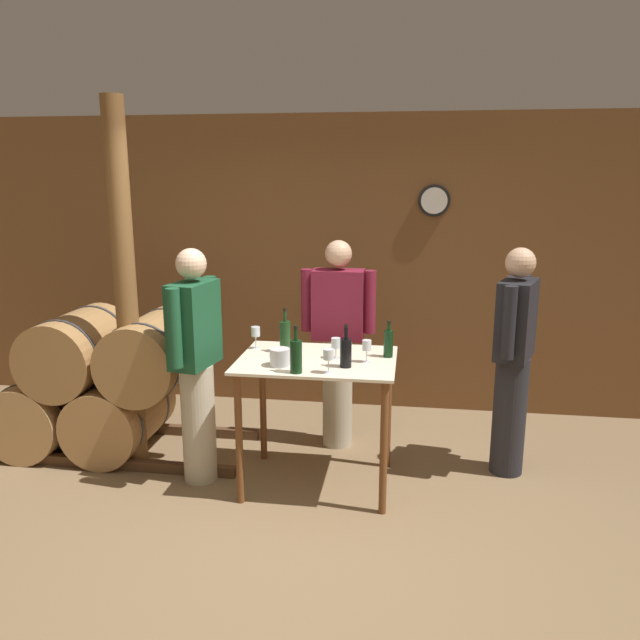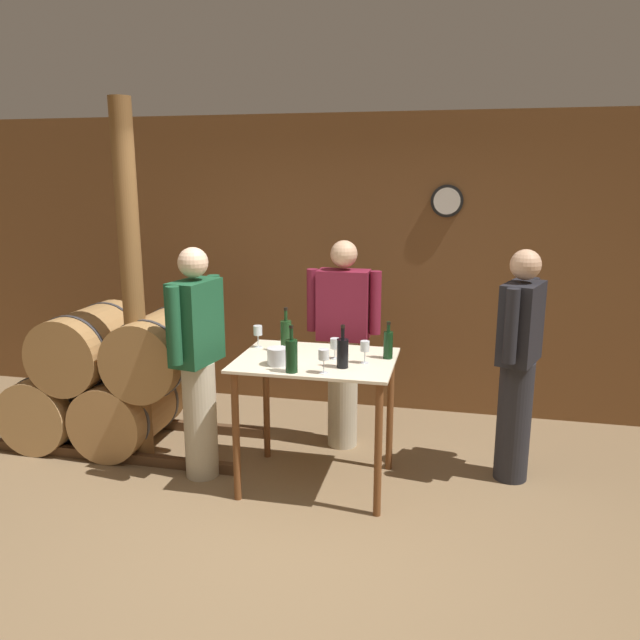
% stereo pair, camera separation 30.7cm
% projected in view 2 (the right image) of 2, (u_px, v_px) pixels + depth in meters
% --- Properties ---
extents(ground_plane, '(14.00, 14.00, 0.00)m').
position_uv_depth(ground_plane, '(286.00, 547.00, 3.73)').
color(ground_plane, brown).
extents(back_wall, '(8.40, 0.08, 2.70)m').
position_uv_depth(back_wall, '(356.00, 265.00, 5.75)').
color(back_wall, brown).
rests_on(back_wall, ground_plane).
extents(barrel_rack, '(2.71, 0.85, 1.13)m').
position_uv_depth(barrel_rack, '(109.00, 379.00, 5.08)').
color(barrel_rack, '#4C331E').
rests_on(barrel_rack, ground_plane).
extents(tasting_table, '(1.08, 0.80, 0.94)m').
position_uv_depth(tasting_table, '(317.00, 382.00, 4.32)').
color(tasting_table, beige).
rests_on(tasting_table, ground_plane).
extents(wooden_post, '(0.16, 0.16, 2.70)m').
position_uv_depth(wooden_post, '(133.00, 288.00, 4.61)').
color(wooden_post, brown).
rests_on(wooden_post, ground_plane).
extents(wine_bottle_far_left, '(0.08, 0.08, 0.32)m').
position_uv_depth(wine_bottle_far_left, '(286.00, 335.00, 4.43)').
color(wine_bottle_far_left, '#193819').
rests_on(wine_bottle_far_left, tasting_table).
extents(wine_bottle_left, '(0.08, 0.08, 0.31)m').
position_uv_depth(wine_bottle_left, '(292.00, 355.00, 3.97)').
color(wine_bottle_left, black).
rests_on(wine_bottle_left, tasting_table).
extents(wine_bottle_center, '(0.08, 0.08, 0.29)m').
position_uv_depth(wine_bottle_center, '(343.00, 352.00, 4.06)').
color(wine_bottle_center, black).
rests_on(wine_bottle_center, tasting_table).
extents(wine_bottle_right, '(0.07, 0.07, 0.26)m').
position_uv_depth(wine_bottle_right, '(388.00, 344.00, 4.27)').
color(wine_bottle_right, black).
rests_on(wine_bottle_right, tasting_table).
extents(wine_glass_near_left, '(0.06, 0.06, 0.16)m').
position_uv_depth(wine_glass_near_left, '(258.00, 331.00, 4.54)').
color(wine_glass_near_left, silver).
rests_on(wine_glass_near_left, tasting_table).
extents(wine_glass_near_center, '(0.07, 0.07, 0.16)m').
position_uv_depth(wine_glass_near_center, '(324.00, 355.00, 3.94)').
color(wine_glass_near_center, silver).
rests_on(wine_glass_near_center, tasting_table).
extents(wine_glass_near_right, '(0.06, 0.06, 0.15)m').
position_uv_depth(wine_glass_near_right, '(335.00, 344.00, 4.26)').
color(wine_glass_near_right, silver).
rests_on(wine_glass_near_right, tasting_table).
extents(wine_glass_far_side, '(0.06, 0.06, 0.15)m').
position_uv_depth(wine_glass_far_side, '(365.00, 347.00, 4.16)').
color(wine_glass_far_side, silver).
rests_on(wine_glass_far_side, tasting_table).
extents(ice_bucket, '(0.14, 0.14, 0.12)m').
position_uv_depth(ice_bucket, '(277.00, 356.00, 4.13)').
color(ice_bucket, silver).
rests_on(ice_bucket, tasting_table).
extents(person_host, '(0.29, 0.58, 1.69)m').
position_uv_depth(person_host, '(197.00, 359.00, 4.42)').
color(person_host, '#B7AD93').
rests_on(person_host, ground_plane).
extents(person_visitor_with_scarf, '(0.34, 0.56, 1.68)m').
position_uv_depth(person_visitor_with_scarf, '(518.00, 362.00, 4.37)').
color(person_visitor_with_scarf, '#232328').
rests_on(person_visitor_with_scarf, ground_plane).
extents(person_visitor_bearded, '(0.59, 0.24, 1.68)m').
position_uv_depth(person_visitor_bearded, '(343.00, 340.00, 4.94)').
color(person_visitor_bearded, '#B7AD93').
rests_on(person_visitor_bearded, ground_plane).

